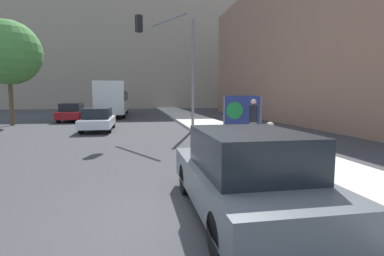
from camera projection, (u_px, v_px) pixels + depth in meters
name	position (u px, v px, depth m)	size (l,w,h in m)	color
ground_plane	(188.00, 218.00, 5.16)	(160.00, 160.00, 0.00)	#38383A
sidewalk_curb	(206.00, 125.00, 20.50)	(3.13, 90.00, 0.17)	beige
building_backdrop_far	(128.00, 31.00, 51.66)	(52.00, 12.00, 26.24)	gray
building_backdrop_right	(327.00, 47.00, 25.10)	(10.00, 32.00, 12.24)	#936B56
seated_protester	(270.00, 141.00, 8.57)	(0.97, 0.77, 1.18)	#474C56
jogger_on_sidewalk	(253.00, 121.00, 12.11)	(0.34, 0.34, 1.78)	#756651
protest_banner	(242.00, 117.00, 13.02)	(1.74, 0.06, 1.92)	slate
traffic_light_pole	(175.00, 53.00, 16.77)	(3.39, 3.16, 6.30)	slate
parked_car_curbside	(246.00, 174.00, 5.18)	(1.86, 4.31, 1.52)	#565B60
car_on_road_nearest	(98.00, 119.00, 17.96)	(1.72, 4.64, 1.36)	silver
car_on_road_midblock	(72.00, 112.00, 24.31)	(1.76, 4.36, 1.48)	maroon
city_bus_on_road	(114.00, 97.00, 31.01)	(2.56, 12.42, 3.33)	silver
street_tree_midblock	(8.00, 53.00, 20.52)	(4.39, 4.39, 7.23)	brown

